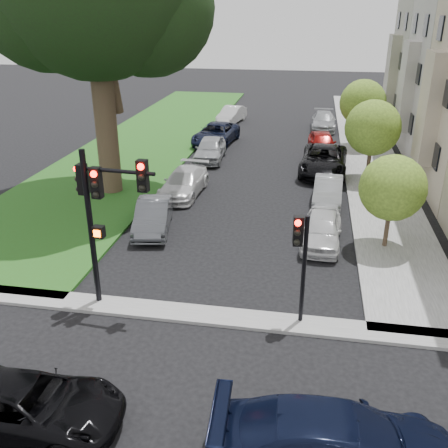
% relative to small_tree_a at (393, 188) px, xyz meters
% --- Properties ---
extents(ground, '(140.00, 140.00, 0.00)m').
position_rel_small_tree_a_xyz_m(ground, '(-6.20, -8.22, -2.64)').
color(ground, black).
rests_on(ground, ground).
extents(grass_strip, '(8.00, 44.00, 0.12)m').
position_rel_small_tree_a_xyz_m(grass_strip, '(-15.20, 15.78, -2.58)').
color(grass_strip, '#275619').
rests_on(grass_strip, ground).
extents(sidewalk_right, '(3.50, 44.00, 0.12)m').
position_rel_small_tree_a_xyz_m(sidewalk_right, '(0.55, 15.78, -2.58)').
color(sidewalk_right, slate).
rests_on(sidewalk_right, ground).
extents(sidewalk_cross, '(60.00, 1.00, 0.12)m').
position_rel_small_tree_a_xyz_m(sidewalk_cross, '(-6.20, -6.22, -2.58)').
color(sidewalk_cross, slate).
rests_on(sidewalk_cross, ground).
extents(small_tree_a, '(2.64, 2.64, 3.97)m').
position_rel_small_tree_a_xyz_m(small_tree_a, '(0.00, 0.00, 0.00)').
color(small_tree_a, brown).
rests_on(small_tree_a, ground).
extents(small_tree_b, '(3.07, 3.07, 4.60)m').
position_rel_small_tree_a_xyz_m(small_tree_b, '(0.00, 8.85, 0.42)').
color(small_tree_b, brown).
rests_on(small_tree_b, ground).
extents(small_tree_c, '(3.15, 3.15, 4.72)m').
position_rel_small_tree_a_xyz_m(small_tree_c, '(0.00, 16.22, 0.50)').
color(small_tree_c, brown).
rests_on(small_tree_c, ground).
extents(traffic_signal_main, '(2.61, 0.68, 5.34)m').
position_rel_small_tree_a_xyz_m(traffic_signal_main, '(-9.58, -5.99, 1.04)').
color(traffic_signal_main, black).
rests_on(traffic_signal_main, ground).
extents(traffic_signal_secondary, '(0.48, 0.39, 3.69)m').
position_rel_small_tree_a_xyz_m(traffic_signal_secondary, '(-3.37, -6.03, -0.07)').
color(traffic_signal_secondary, black).
rests_on(traffic_signal_secondary, ground).
extents(car_cross_near, '(4.60, 2.17, 1.27)m').
position_rel_small_tree_a_xyz_m(car_cross_near, '(-9.43, -11.41, -2.00)').
color(car_cross_near, black).
rests_on(car_cross_near, ground).
extents(car_cross_far, '(5.58, 2.55, 1.58)m').
position_rel_small_tree_a_xyz_m(car_cross_far, '(-2.26, -11.49, -1.85)').
color(car_cross_far, black).
rests_on(car_cross_far, ground).
extents(car_parked_0, '(1.82, 4.04, 1.35)m').
position_rel_small_tree_a_xyz_m(car_parked_0, '(-2.61, -0.07, -1.96)').
color(car_parked_0, silver).
rests_on(car_parked_0, ground).
extents(car_parked_1, '(1.58, 4.03, 1.31)m').
position_rel_small_tree_a_xyz_m(car_parked_1, '(-2.29, 4.82, -1.98)').
color(car_parked_1, '#999BA0').
rests_on(car_parked_1, ground).
extents(car_parked_2, '(2.98, 5.88, 1.59)m').
position_rel_small_tree_a_xyz_m(car_parked_2, '(-2.48, 9.84, -1.84)').
color(car_parked_2, black).
rests_on(car_parked_2, ground).
extents(car_parked_3, '(2.15, 4.41, 1.45)m').
position_rel_small_tree_a_xyz_m(car_parked_3, '(-2.55, 14.25, -1.91)').
color(car_parked_3, maroon).
rests_on(car_parked_3, ground).
extents(car_parked_4, '(1.91, 4.66, 1.35)m').
position_rel_small_tree_a_xyz_m(car_parked_4, '(-2.43, 21.62, -1.96)').
color(car_parked_4, '#999BA0').
rests_on(car_parked_4, ground).
extents(car_parked_5, '(2.16, 4.28, 1.35)m').
position_rel_small_tree_a_xyz_m(car_parked_5, '(-9.99, 0.10, -1.96)').
color(car_parked_5, '#3F4247').
rests_on(car_parked_5, ground).
extents(car_parked_6, '(2.09, 4.70, 1.34)m').
position_rel_small_tree_a_xyz_m(car_parked_6, '(-9.77, 4.79, -1.97)').
color(car_parked_6, silver).
rests_on(car_parked_6, ground).
extents(car_parked_7, '(1.97, 4.44, 1.48)m').
position_rel_small_tree_a_xyz_m(car_parked_7, '(-9.70, 11.35, -1.90)').
color(car_parked_7, '#999BA0').
rests_on(car_parked_7, ground).
extents(car_parked_8, '(3.00, 5.59, 1.49)m').
position_rel_small_tree_a_xyz_m(car_parked_8, '(-10.11, 15.43, -1.89)').
color(car_parked_8, black).
rests_on(car_parked_8, ground).
extents(car_parked_9, '(2.18, 4.32, 1.36)m').
position_rel_small_tree_a_xyz_m(car_parked_9, '(-10.17, 22.81, -1.96)').
color(car_parked_9, silver).
rests_on(car_parked_9, ground).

